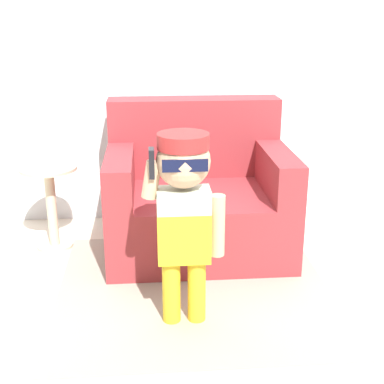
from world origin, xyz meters
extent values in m
plane|color=beige|center=(0.00, 0.00, 0.00)|extent=(10.00, 10.00, 0.00)
cube|color=silver|center=(0.00, 0.67, 1.30)|extent=(10.00, 0.05, 2.60)
cube|color=maroon|center=(0.01, 0.06, 0.20)|extent=(1.10, 0.87, 0.40)
cube|color=maroon|center=(0.01, 0.39, 0.65)|extent=(1.10, 0.22, 0.50)
cube|color=maroon|center=(-0.46, -0.04, 0.52)|extent=(0.16, 0.65, 0.25)
cube|color=maroon|center=(0.48, -0.04, 0.52)|extent=(0.16, 0.65, 0.25)
cylinder|color=gold|center=(-0.19, -0.75, 0.17)|extent=(0.09, 0.09, 0.33)
cylinder|color=gold|center=(-0.07, -0.75, 0.17)|extent=(0.09, 0.09, 0.33)
cube|color=gold|center=(-0.13, -0.75, 0.45)|extent=(0.24, 0.14, 0.24)
cube|color=#B7C6B2|center=(-0.13, -0.75, 0.63)|extent=(0.24, 0.14, 0.10)
sphere|color=tan|center=(-0.13, -0.75, 0.81)|extent=(0.24, 0.24, 0.24)
cylinder|color=#B22828|center=(-0.13, -0.75, 0.90)|extent=(0.23, 0.23, 0.07)
cube|color=#B22828|center=(-0.13, -0.64, 0.88)|extent=(0.14, 0.11, 0.01)
cube|color=#0F1433|center=(-0.13, -0.86, 0.82)|extent=(0.20, 0.01, 0.05)
cylinder|color=tan|center=(0.02, -0.75, 0.50)|extent=(0.07, 0.07, 0.30)
cylinder|color=tan|center=(-0.27, -0.75, 0.73)|extent=(0.10, 0.07, 0.18)
cube|color=black|center=(-0.27, -0.77, 0.81)|extent=(0.02, 0.07, 0.13)
cylinder|color=beige|center=(-0.90, 0.16, 0.01)|extent=(0.23, 0.23, 0.02)
cylinder|color=beige|center=(-0.90, 0.16, 0.26)|extent=(0.06, 0.06, 0.52)
cylinder|color=beige|center=(-0.90, 0.16, 0.52)|extent=(0.35, 0.35, 0.02)
cube|color=#9E9384|center=(-0.06, -0.45, 0.00)|extent=(1.46, 1.40, 0.01)
camera|label=1|loc=(-0.28, -3.02, 1.46)|focal=50.00mm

